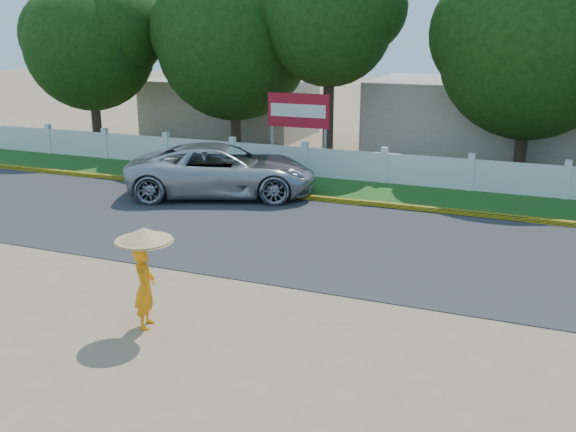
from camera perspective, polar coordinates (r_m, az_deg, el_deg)
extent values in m
plane|color=#9E8460|center=(13.16, -3.27, -7.75)|extent=(120.00, 120.00, 0.00)
cube|color=#38383A|center=(17.06, 3.12, -1.94)|extent=(60.00, 7.00, 0.02)
cube|color=#2D601E|center=(21.90, 7.56, 2.12)|extent=(60.00, 3.50, 0.03)
cube|color=yellow|center=(20.29, 6.36, 1.20)|extent=(40.00, 0.18, 0.16)
cube|color=silver|center=(23.15, 8.52, 4.22)|extent=(40.00, 0.10, 1.10)
cube|color=#B7AD99|center=(29.17, 17.60, 8.25)|extent=(10.00, 6.00, 3.20)
cube|color=#B7AD99|center=(33.70, -5.12, 9.61)|extent=(8.00, 5.00, 2.80)
imported|color=#A8ACB0|center=(21.28, -5.85, 4.08)|extent=(6.75, 4.85, 1.71)
imported|color=orange|center=(12.17, -12.60, -6.22)|extent=(0.53, 0.66, 1.56)
cylinder|color=gray|center=(11.92, -12.58, -3.60)|extent=(0.02, 0.02, 1.01)
cone|color=tan|center=(11.79, -12.71, -1.62)|extent=(1.07, 1.07, 0.26)
cylinder|color=gray|center=(25.57, -1.40, 6.58)|extent=(0.12, 0.12, 2.00)
cylinder|color=gray|center=(24.80, 3.31, 6.25)|extent=(0.12, 0.12, 2.00)
cube|color=#AB1222|center=(24.97, 0.93, 9.36)|extent=(2.50, 0.12, 1.30)
cube|color=silver|center=(24.91, 0.88, 9.35)|extent=(2.25, 0.02, 0.49)
cylinder|color=#473828|center=(26.32, 3.60, 9.24)|extent=(0.44, 0.44, 4.18)
sphere|color=#1B4610|center=(26.12, 3.74, 16.77)|extent=(4.93, 4.93, 4.93)
cylinder|color=#473828|center=(31.30, -16.70, 8.64)|extent=(0.44, 0.44, 2.99)
sphere|color=#1B4610|center=(31.07, -17.18, 14.28)|extent=(5.79, 5.79, 5.79)
cylinder|color=#473828|center=(28.67, -4.67, 8.56)|extent=(0.44, 0.44, 2.93)
sphere|color=#1B4610|center=(28.41, -4.83, 15.13)|extent=(6.60, 6.60, 6.60)
cylinder|color=#473828|center=(25.59, 20.07, 6.58)|extent=(0.44, 0.44, 2.86)
sphere|color=#1B4610|center=(25.30, 20.80, 13.81)|extent=(6.60, 6.60, 6.60)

